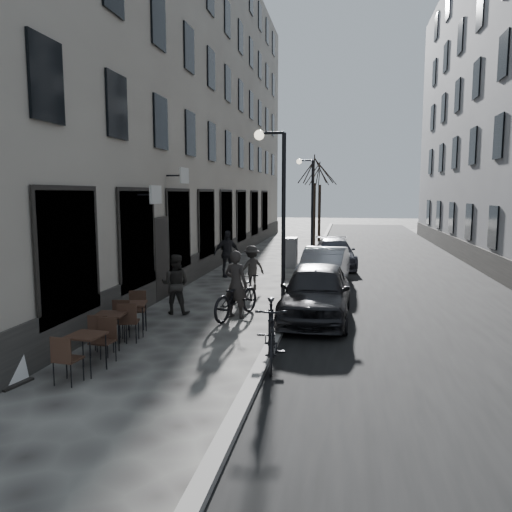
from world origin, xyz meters
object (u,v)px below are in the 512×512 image
(bistro_set_a, at_px, (86,349))
(moped, at_px, (271,333))
(tree_far, at_px, (320,174))
(sign_board, at_px, (9,360))
(car_far, at_px, (334,253))
(car_near, at_px, (316,292))
(car_mid, at_px, (324,267))
(tree_near, at_px, (314,170))
(bistro_set_c, at_px, (133,315))
(streetlamp_near, at_px, (278,200))
(streetlamp_far, at_px, (309,196))
(bistro_set_b, at_px, (111,327))
(bicycle, at_px, (236,297))
(pedestrian_far, at_px, (227,254))
(utility_cabinet, at_px, (291,252))
(pedestrian_mid, at_px, (252,268))
(pedestrian_near, at_px, (175,284))

(bistro_set_a, distance_m, moped, 3.49)
(tree_far, relative_size, moped, 2.70)
(sign_board, xyz_separation_m, car_far, (5.26, 15.14, 0.19))
(car_near, bearing_deg, car_mid, 91.21)
(tree_near, xyz_separation_m, bistro_set_c, (-3.08, -18.16, -4.20))
(streetlamp_near, relative_size, streetlamp_far, 1.00)
(bistro_set_b, xyz_separation_m, car_far, (4.49, 12.82, 0.18))
(bicycle, relative_size, pedestrian_far, 1.14)
(streetlamp_near, xyz_separation_m, moped, (0.52, -4.67, -2.53))
(bistro_set_c, xyz_separation_m, pedestrian_far, (0.27, 8.40, 0.46))
(streetlamp_near, distance_m, bicycle, 2.99)
(sign_board, bearing_deg, utility_cabinet, 88.25)
(streetlamp_far, xyz_separation_m, bistro_set_b, (-3.08, -16.18, -2.70))
(pedestrian_far, xyz_separation_m, car_far, (4.16, 3.41, -0.30))
(bistro_set_b, bearing_deg, pedestrian_mid, 68.53)
(streetlamp_near, relative_size, pedestrian_mid, 3.32)
(tree_far, distance_m, bicycle, 22.53)
(bistro_set_b, relative_size, moped, 0.73)
(streetlamp_far, height_order, pedestrian_mid, streetlamp_far)
(utility_cabinet, bearing_deg, pedestrian_mid, -97.65)
(pedestrian_far, bearing_deg, pedestrian_near, -123.60)
(tree_far, distance_m, bistro_set_c, 24.72)
(streetlamp_near, xyz_separation_m, tree_far, (0.07, 21.00, 1.50))
(tree_near, bearing_deg, streetlamp_near, -90.28)
(tree_near, height_order, bistro_set_b, tree_near)
(pedestrian_mid, xyz_separation_m, car_mid, (2.45, 1.04, -0.07))
(streetlamp_near, bearing_deg, sign_board, -120.62)
(tree_near, xyz_separation_m, car_near, (1.10, -15.92, -3.92))
(sign_board, xyz_separation_m, moped, (4.36, 1.82, 0.19))
(tree_far, height_order, utility_cabinet, tree_far)
(tree_far, relative_size, pedestrian_near, 3.41)
(pedestrian_mid, relative_size, moped, 0.73)
(bistro_set_b, relative_size, bicycle, 0.72)
(bicycle, bearing_deg, bistro_set_a, 86.93)
(sign_board, height_order, car_near, car_near)
(tree_near, xyz_separation_m, car_mid, (1.10, -11.13, -3.97))
(utility_cabinet, height_order, bicycle, utility_cabinet)
(pedestrian_mid, bearing_deg, utility_cabinet, -137.28)
(bistro_set_b, height_order, bistro_set_c, bistro_set_c)
(bistro_set_a, distance_m, car_near, 6.23)
(tree_near, relative_size, bistro_set_c, 3.58)
(streetlamp_far, height_order, moped, streetlamp_far)
(bicycle, height_order, car_mid, car_mid)
(utility_cabinet, relative_size, car_far, 0.31)
(tree_near, xyz_separation_m, bicycle, (-1.03, -16.13, -4.10))
(bistro_set_b, xyz_separation_m, moped, (3.60, -0.49, 0.18))
(bistro_set_b, xyz_separation_m, sign_board, (-0.76, -2.31, -0.02))
(bicycle, distance_m, pedestrian_far, 6.62)
(tree_far, bearing_deg, sign_board, -98.10)
(tree_far, relative_size, utility_cabinet, 4.26)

